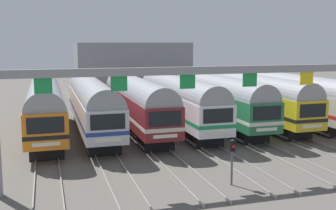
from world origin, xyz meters
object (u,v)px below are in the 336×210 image
(commuter_train_orange, at_px, (45,105))
(catenary_gantry, at_px, (250,84))
(commuter_train_maroon, at_px, (137,101))
(commuter_train_green, at_px, (218,98))
(yard_signal_mast, at_px, (232,153))
(commuter_train_silver, at_px, (92,103))
(commuter_train_yellow, at_px, (255,96))
(commuter_train_white, at_px, (179,99))
(commuter_train_stainless, at_px, (290,95))

(commuter_train_orange, xyz_separation_m, catenary_gantry, (11.71, -13.50, 2.72))
(commuter_train_orange, relative_size, commuter_train_maroon, 1.00)
(commuter_train_green, bearing_deg, yard_signal_mast, -110.81)
(commuter_train_silver, height_order, catenary_gantry, catenary_gantry)
(commuter_train_silver, bearing_deg, yard_signal_mast, -69.19)
(commuter_train_orange, relative_size, commuter_train_silver, 1.00)
(commuter_train_yellow, relative_size, yard_signal_mast, 7.01)
(commuter_train_white, height_order, commuter_train_stainless, same)
(commuter_train_orange, bearing_deg, commuter_train_green, 0.00)
(commuter_train_silver, height_order, commuter_train_yellow, same)
(commuter_train_orange, distance_m, commuter_train_maroon, 7.81)
(commuter_train_silver, xyz_separation_m, commuter_train_white, (7.81, 0.00, 0.00))
(commuter_train_green, bearing_deg, commuter_train_white, 180.00)
(commuter_train_maroon, xyz_separation_m, catenary_gantry, (3.90, -13.50, 2.72))
(commuter_train_silver, distance_m, catenary_gantry, 15.83)
(commuter_train_orange, bearing_deg, commuter_train_stainless, 0.00)
(commuter_train_green, height_order, commuter_train_stainless, same)
(yard_signal_mast, bearing_deg, commuter_train_maroon, 97.22)
(commuter_train_silver, distance_m, commuter_train_green, 11.71)
(commuter_train_yellow, xyz_separation_m, catenary_gantry, (-7.81, -13.50, 2.72))
(commuter_train_white, bearing_deg, commuter_train_orange, 180.00)
(commuter_train_maroon, xyz_separation_m, commuter_train_stainless, (15.62, 0.00, 0.00))
(commuter_train_orange, distance_m, catenary_gantry, 18.08)
(commuter_train_maroon, bearing_deg, catenary_gantry, -73.87)
(commuter_train_silver, relative_size, commuter_train_white, 1.00)
(commuter_train_orange, distance_m, commuter_train_silver, 3.90)
(commuter_train_silver, relative_size, commuter_train_stainless, 1.00)
(commuter_train_white, bearing_deg, catenary_gantry, -90.00)
(commuter_train_stainless, relative_size, catenary_gantry, 0.63)
(commuter_train_green, height_order, catenary_gantry, catenary_gantry)
(commuter_train_stainless, bearing_deg, yard_signal_mast, -131.56)
(commuter_train_green, distance_m, commuter_train_stainless, 7.81)
(commuter_train_maroon, height_order, catenary_gantry, catenary_gantry)
(commuter_train_maroon, bearing_deg, commuter_train_silver, 180.00)
(commuter_train_maroon, relative_size, catenary_gantry, 0.63)
(yard_signal_mast, bearing_deg, commuter_train_stainless, 48.44)
(commuter_train_stainless, bearing_deg, commuter_train_yellow, 180.00)
(commuter_train_silver, relative_size, commuter_train_maroon, 1.00)
(commuter_train_silver, relative_size, commuter_train_green, 1.00)
(commuter_train_white, xyz_separation_m, yard_signal_mast, (-1.95, -15.41, -0.88))
(commuter_train_green, distance_m, commuter_train_yellow, 3.90)
(commuter_train_maroon, height_order, yard_signal_mast, commuter_train_maroon)
(commuter_train_orange, distance_m, commuter_train_green, 15.62)
(catenary_gantry, bearing_deg, commuter_train_white, 90.00)
(catenary_gantry, bearing_deg, commuter_train_maroon, 106.13)
(commuter_train_green, bearing_deg, commuter_train_maroon, 180.00)
(commuter_train_orange, xyz_separation_m, commuter_train_silver, (3.90, 0.00, 0.00))
(commuter_train_stainless, bearing_deg, commuter_train_white, 180.00)
(commuter_train_white, xyz_separation_m, catenary_gantry, (0.00, -13.50, 2.72))
(commuter_train_orange, xyz_separation_m, commuter_train_stainless, (23.42, 0.00, 0.00))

